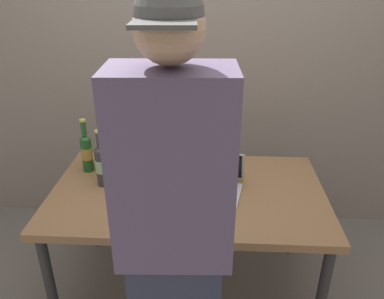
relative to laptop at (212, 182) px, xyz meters
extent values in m
plane|color=slate|center=(-0.13, -0.02, -0.77)|extent=(8.00, 8.00, 0.00)
cube|color=olive|center=(-0.13, -0.02, -0.06)|extent=(1.51, 0.87, 0.04)
cylinder|color=#2D2D30|center=(-0.83, -0.40, -0.43)|extent=(0.05, 0.05, 0.69)
cylinder|color=#2D2D30|center=(0.56, -0.40, -0.43)|extent=(0.05, 0.05, 0.69)
cylinder|color=#2D2D30|center=(-0.83, 0.35, -0.43)|extent=(0.05, 0.05, 0.69)
cylinder|color=#2D2D30|center=(0.56, 0.35, -0.43)|extent=(0.05, 0.05, 0.69)
cube|color=#B7BABC|center=(-0.01, -0.05, -0.03)|extent=(0.37, 0.30, 0.01)
cube|color=#232326|center=(-0.01, -0.07, -0.03)|extent=(0.30, 0.19, 0.00)
cube|color=#B7BABC|center=(0.02, 0.10, 0.06)|extent=(0.33, 0.13, 0.18)
cube|color=black|center=(0.02, 0.09, 0.06)|extent=(0.31, 0.11, 0.17)
cylinder|color=brown|center=(-0.64, 0.16, 0.05)|extent=(0.07, 0.07, 0.18)
cone|color=brown|center=(-0.64, 0.16, 0.15)|extent=(0.07, 0.07, 0.02)
cylinder|color=brown|center=(-0.64, 0.16, 0.20)|extent=(0.03, 0.03, 0.07)
cylinder|color=#BFB74C|center=(-0.64, 0.16, 0.24)|extent=(0.03, 0.03, 0.01)
cylinder|color=#77DC5B|center=(-0.64, 0.16, 0.06)|extent=(0.07, 0.07, 0.06)
cylinder|color=#1E5123|center=(-0.75, 0.17, 0.06)|extent=(0.07, 0.07, 0.21)
cone|color=#1E5123|center=(-0.75, 0.17, 0.18)|extent=(0.07, 0.07, 0.02)
cylinder|color=#1E5123|center=(-0.75, 0.17, 0.23)|extent=(0.03, 0.03, 0.09)
cylinder|color=#BFB74C|center=(-0.75, 0.17, 0.28)|extent=(0.04, 0.04, 0.01)
cylinder|color=#A68338|center=(-0.75, 0.17, 0.07)|extent=(0.07, 0.07, 0.07)
cylinder|color=#333333|center=(-0.61, 0.01, 0.07)|extent=(0.07, 0.07, 0.22)
cone|color=#333333|center=(-0.61, 0.01, 0.19)|extent=(0.07, 0.07, 0.03)
cylinder|color=#333333|center=(-0.61, 0.01, 0.24)|extent=(0.03, 0.03, 0.08)
cylinder|color=#BFB74C|center=(-0.61, 0.01, 0.29)|extent=(0.04, 0.04, 0.01)
cylinder|color=#90BB8D|center=(-0.61, 0.01, 0.08)|extent=(0.07, 0.07, 0.08)
cube|color=#594C6B|center=(-0.14, -0.74, 0.48)|extent=(0.41, 0.25, 0.68)
sphere|color=tan|center=(-0.14, -0.74, 0.93)|extent=(0.21, 0.21, 0.21)
sphere|color=#4C4C4C|center=(-0.14, -0.74, 0.96)|extent=(0.20, 0.20, 0.20)
cube|color=#4C4C4C|center=(-0.13, -0.86, 0.95)|extent=(0.17, 0.12, 0.01)
cube|color=gray|center=(-0.13, 0.83, 0.53)|extent=(6.00, 0.10, 2.60)
camera|label=1|loc=(-0.01, -1.82, 1.08)|focal=35.53mm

